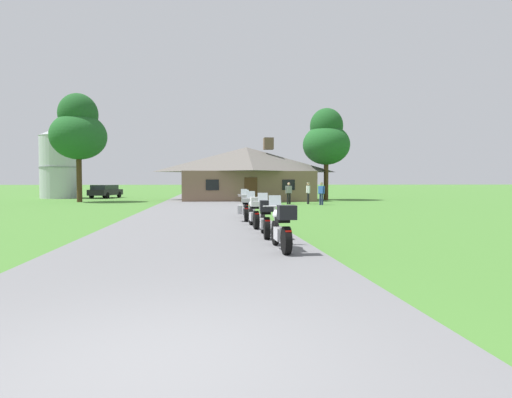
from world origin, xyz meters
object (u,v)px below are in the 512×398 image
(metal_silo_distant, at_px, (60,162))
(bystander_blue_shirt_beside_signpost, at_px, (321,192))
(motorcycle_silver_third_in_row, at_px, (254,212))
(bystander_white_shirt_by_tree, at_px, (308,192))
(bystander_gray_shirt_near_lodge, at_px, (289,192))
(tree_right_of_lodge, at_px, (326,139))
(motorcycle_white_nearest_to_camera, at_px, (282,227))
(parked_black_suv_far_left, at_px, (105,191))
(tree_left_far, at_px, (78,130))
(motorcycle_blue_farthest_in_row, at_px, (245,205))
(motorcycle_silver_fourth_in_row, at_px, (246,208))
(motorcycle_silver_second_in_row, at_px, (265,218))

(metal_silo_distant, bearing_deg, bystander_blue_shirt_beside_signpost, -33.92)
(motorcycle_silver_third_in_row, relative_size, bystander_white_shirt_by_tree, 1.24)
(bystander_blue_shirt_beside_signpost, bearing_deg, bystander_gray_shirt_near_lodge, 13.07)
(motorcycle_silver_third_in_row, distance_m, bystander_white_shirt_by_tree, 17.83)
(motorcycle_silver_third_in_row, height_order, bystander_gray_shirt_near_lodge, bystander_gray_shirt_near_lodge)
(motorcycle_silver_third_in_row, distance_m, tree_right_of_lodge, 26.12)
(motorcycle_white_nearest_to_camera, xyz_separation_m, parked_black_suv_far_left, (-12.64, 36.23, 0.16))
(bystander_blue_shirt_beside_signpost, bearing_deg, tree_right_of_lodge, -61.53)
(bystander_blue_shirt_beside_signpost, xyz_separation_m, parked_black_suv_far_left, (-19.26, 15.81, -0.17))
(tree_left_far, distance_m, tree_right_of_lodge, 22.14)
(motorcycle_silver_third_in_row, height_order, bystander_white_shirt_by_tree, bystander_white_shirt_by_tree)
(bystander_gray_shirt_near_lodge, relative_size, tree_right_of_lodge, 0.19)
(motorcycle_white_nearest_to_camera, height_order, tree_left_far, tree_left_far)
(motorcycle_white_nearest_to_camera, xyz_separation_m, bystander_gray_shirt_near_lodge, (4.43, 21.88, 0.31))
(bystander_gray_shirt_near_lodge, distance_m, tree_left_far, 18.65)
(motorcycle_white_nearest_to_camera, bearing_deg, bystander_blue_shirt_beside_signpost, 71.19)
(bystander_blue_shirt_beside_signpost, relative_size, metal_silo_distant, 0.22)
(motorcycle_blue_farthest_in_row, relative_size, bystander_white_shirt_by_tree, 1.24)
(motorcycle_silver_fourth_in_row, height_order, motorcycle_blue_farthest_in_row, same)
(motorcycle_white_nearest_to_camera, bearing_deg, parked_black_suv_far_left, 108.36)
(motorcycle_blue_farthest_in_row, distance_m, tree_right_of_lodge, 21.54)
(tree_right_of_lodge, xyz_separation_m, metal_silo_distant, (-26.69, 7.54, -1.98))
(motorcycle_silver_second_in_row, bearing_deg, tree_left_far, 119.99)
(motorcycle_white_nearest_to_camera, xyz_separation_m, motorcycle_silver_third_in_row, (-0.10, 5.17, 0.00))
(metal_silo_distant, bearing_deg, motorcycle_silver_third_in_row, -61.25)
(bystander_gray_shirt_near_lodge, relative_size, tree_left_far, 0.18)
(bystander_gray_shirt_near_lodge, distance_m, bystander_blue_shirt_beside_signpost, 2.62)
(parked_black_suv_far_left, bearing_deg, motorcycle_silver_second_in_row, -56.92)
(bystander_gray_shirt_near_lodge, relative_size, metal_silo_distant, 0.22)
(bystander_gray_shirt_near_lodge, distance_m, bystander_white_shirt_by_tree, 1.54)
(tree_left_far, relative_size, metal_silo_distant, 1.22)
(metal_silo_distant, bearing_deg, motorcycle_blue_farthest_in_row, -56.58)
(motorcycle_white_nearest_to_camera, distance_m, bystander_blue_shirt_beside_signpost, 21.47)
(tree_right_of_lodge, bearing_deg, motorcycle_silver_third_in_row, -111.81)
(motorcycle_silver_second_in_row, bearing_deg, motorcycle_silver_third_in_row, 94.07)
(motorcycle_silver_third_in_row, bearing_deg, tree_right_of_lodge, 66.80)
(bystander_blue_shirt_beside_signpost, bearing_deg, tree_left_far, 27.18)
(motorcycle_white_nearest_to_camera, height_order, motorcycle_silver_second_in_row, same)
(motorcycle_white_nearest_to_camera, bearing_deg, motorcycle_blue_farthest_in_row, 88.91)
(bystander_gray_shirt_near_lodge, xyz_separation_m, metal_silo_distant, (-21.71, 14.62, 2.84))
(metal_silo_distant, distance_m, parked_black_suv_far_left, 5.53)
(parked_black_suv_far_left, bearing_deg, motorcycle_white_nearest_to_camera, -58.20)
(motorcycle_silver_fourth_in_row, bearing_deg, motorcycle_blue_farthest_in_row, 89.08)
(parked_black_suv_far_left, bearing_deg, bystander_white_shirt_by_tree, -24.97)
(bystander_gray_shirt_near_lodge, distance_m, parked_black_suv_far_left, 22.31)
(motorcycle_silver_second_in_row, bearing_deg, motorcycle_silver_fourth_in_row, 93.99)
(motorcycle_silver_second_in_row, bearing_deg, bystander_white_shirt_by_tree, 75.66)
(motorcycle_silver_second_in_row, distance_m, bystander_white_shirt_by_tree, 20.28)
(motorcycle_white_nearest_to_camera, relative_size, metal_silo_distant, 0.28)
(bystander_white_shirt_by_tree, relative_size, parked_black_suv_far_left, 0.34)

